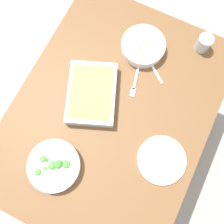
# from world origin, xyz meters

# --- Properties ---
(ground_plane) EXTENTS (6.00, 6.00, 0.00)m
(ground_plane) POSITION_xyz_m (0.00, 0.00, 0.00)
(ground_plane) COLOR #9E9389
(dining_table) EXTENTS (1.20, 0.90, 0.74)m
(dining_table) POSITION_xyz_m (0.00, 0.00, 0.65)
(dining_table) COLOR brown
(dining_table) RESTS_ON ground_plane
(stew_bowl) EXTENTS (0.22, 0.22, 0.06)m
(stew_bowl) POSITION_xyz_m (-0.36, -0.01, 0.77)
(stew_bowl) COLOR white
(stew_bowl) RESTS_ON dining_table
(broccoli_bowl) EXTENTS (0.23, 0.23, 0.07)m
(broccoli_bowl) POSITION_xyz_m (0.33, -0.12, 0.77)
(broccoli_bowl) COLOR white
(broccoli_bowl) RESTS_ON dining_table
(baking_dish) EXTENTS (0.36, 0.32, 0.06)m
(baking_dish) POSITION_xyz_m (-0.03, -0.12, 0.77)
(baking_dish) COLOR silver
(baking_dish) RESTS_ON dining_table
(drink_cup) EXTENTS (0.07, 0.07, 0.08)m
(drink_cup) POSITION_xyz_m (-0.50, 0.25, 0.78)
(drink_cup) COLOR #B2BCC6
(drink_cup) RESTS_ON dining_table
(side_plate) EXTENTS (0.22, 0.22, 0.01)m
(side_plate) POSITION_xyz_m (0.10, 0.30, 0.75)
(side_plate) COLOR white
(side_plate) RESTS_ON dining_table
(spoon_by_stew) EXTENTS (0.12, 0.15, 0.01)m
(spoon_by_stew) POSITION_xyz_m (-0.30, 0.07, 0.74)
(spoon_by_stew) COLOR silver
(spoon_by_stew) RESTS_ON dining_table
(fork_on_table) EXTENTS (0.18, 0.06, 0.01)m
(fork_on_table) POSITION_xyz_m (-0.18, 0.04, 0.74)
(fork_on_table) COLOR silver
(fork_on_table) RESTS_ON dining_table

